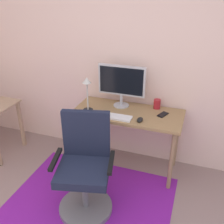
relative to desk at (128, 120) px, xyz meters
The scene contains 10 objects.
wall_back 0.74m from the desk, 91.16° to the left, with size 6.00×0.10×2.60m, color beige.
area_rug 0.97m from the desk, 104.90° to the right, with size 1.64×1.29×0.01m, color #791A91.
desk is the anchor object (origin of this frame).
monitor 0.43m from the desk, 132.16° to the left, with size 0.54×0.18×0.48m.
keyboard 0.24m from the desk, 126.71° to the right, with size 0.43×0.13×0.02m, color white.
computer_mouse 0.27m from the desk, 42.80° to the right, with size 0.06×0.10×0.03m, color black.
coffee_cup 0.38m from the desk, 35.75° to the left, with size 0.08×0.08×0.11m, color #A41D26.
cell_phone 0.40m from the desk, ahead, with size 0.07×0.14×0.01m, color black.
desk_lamp 0.57m from the desk, 165.50° to the right, with size 0.11×0.11×0.39m.
office_chair 0.80m from the desk, 104.99° to the right, with size 0.61×0.57×0.99m.
Camera 1 is at (0.70, -0.64, 2.01)m, focal length 41.48 mm.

